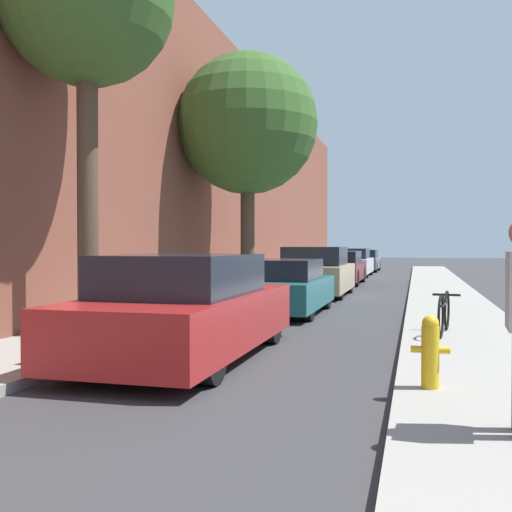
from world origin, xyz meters
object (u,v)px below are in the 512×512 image
at_px(parked_car_teal, 280,287).
at_px(street_tree_near, 87,2).
at_px(street_tree_far, 248,125).
at_px(parked_car_maroon, 340,268).
at_px(parked_car_champagne, 316,273).
at_px(fire_hydrant, 430,351).
at_px(parked_car_grey, 364,261).
at_px(parked_car_red, 187,309).
at_px(parked_car_white, 351,263).
at_px(bicycle, 444,313).

relative_size(parked_car_teal, street_tree_near, 0.59).
xyz_separation_m(street_tree_near, street_tree_far, (0.51, 7.26, -0.51)).
bearing_deg(parked_car_maroon, parked_car_champagne, -90.21).
relative_size(street_tree_near, fire_hydrant, 9.18).
xyz_separation_m(parked_car_champagne, street_tree_near, (-2.02, -9.51, 4.60)).
distance_m(parked_car_teal, fire_hydrant, 7.52).
relative_size(parked_car_maroon, street_tree_near, 0.69).
bearing_deg(fire_hydrant, street_tree_near, 156.72).
height_order(parked_car_grey, street_tree_far, street_tree_far).
bearing_deg(parked_car_teal, street_tree_near, -113.10).
xyz_separation_m(parked_car_grey, fire_hydrant, (3.10, -29.21, -0.12)).
distance_m(parked_car_red, parked_car_white, 22.04).
xyz_separation_m(parked_car_champagne, fire_hydrant, (3.05, -11.69, -0.20)).
relative_size(parked_car_red, parked_car_teal, 1.17).
height_order(parked_car_red, street_tree_near, street_tree_near).
height_order(fire_hydrant, bicycle, fire_hydrant).
bearing_deg(parked_car_white, parked_car_red, -89.72).
height_order(street_tree_far, fire_hydrant, street_tree_far).
bearing_deg(parked_car_champagne, street_tree_near, -101.99).
relative_size(parked_car_red, parked_car_champagne, 1.12).
relative_size(parked_car_champagne, parked_car_grey, 0.87).
height_order(parked_car_champagne, parked_car_maroon, parked_car_champagne).
bearing_deg(street_tree_far, bicycle, -49.40).
height_order(parked_car_white, street_tree_far, street_tree_far).
xyz_separation_m(parked_car_white, bicycle, (3.52, -19.66, -0.20)).
relative_size(parked_car_grey, fire_hydrant, 6.48).
bearing_deg(parked_car_teal, parked_car_maroon, 89.77).
bearing_deg(parked_car_red, parked_car_grey, 89.95).
bearing_deg(parked_car_grey, street_tree_far, -94.22).
bearing_deg(parked_car_white, parked_car_champagne, -89.14).
relative_size(street_tree_far, fire_hydrant, 9.17).
xyz_separation_m(parked_car_red, parked_car_grey, (0.02, 27.81, -0.05)).
relative_size(parked_car_champagne, fire_hydrant, 5.65).
bearing_deg(street_tree_far, parked_car_maroon, 79.01).
relative_size(fire_hydrant, bicycle, 0.45).
distance_m(parked_car_champagne, street_tree_near, 10.75).
relative_size(parked_car_teal, street_tree_far, 0.59).
distance_m(parked_car_maroon, parked_car_grey, 11.91).
distance_m(parked_car_white, bicycle, 19.98).
bearing_deg(bicycle, parked_car_champagne, 120.80).
bearing_deg(street_tree_far, street_tree_near, -94.05).
bearing_deg(parked_car_maroon, parked_car_red, -90.32).
relative_size(parked_car_white, parked_car_grey, 0.99).
distance_m(parked_car_grey, bicycle, 25.65).
relative_size(parked_car_maroon, fire_hydrant, 6.37).
xyz_separation_m(parked_car_red, parked_car_maroon, (0.09, 15.90, -0.04)).
xyz_separation_m(street_tree_near, fire_hydrant, (5.07, -2.18, -4.80)).
relative_size(parked_car_grey, street_tree_near, 0.71).
height_order(parked_car_teal, parked_car_white, parked_car_white).
xyz_separation_m(parked_car_red, bicycle, (3.41, 2.38, -0.21)).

